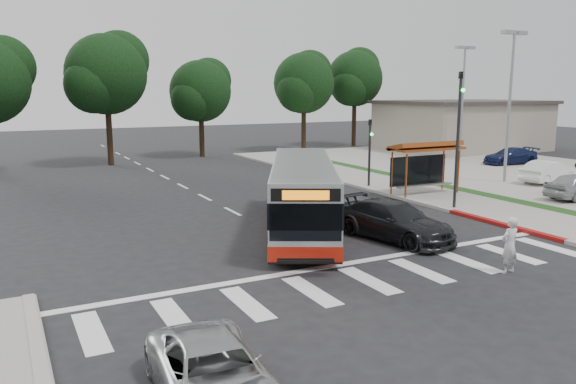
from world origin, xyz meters
TOP-DOWN VIEW (x-y plane):
  - ground at (0.00, 0.00)m, footprint 140.00×140.00m
  - sidewalk_east at (11.00, 8.00)m, footprint 4.00×40.00m
  - curb_east at (9.00, 8.00)m, footprint 0.30×40.00m
  - curb_east_red at (9.00, -2.00)m, footprint 0.32×6.00m
  - parking_lot at (23.00, 10.00)m, footprint 18.00×36.00m
  - commercial_building at (30.00, 22.00)m, footprint 14.00×10.00m
  - building_roof_cap at (30.00, 22.00)m, footprint 14.60×10.60m
  - crosswalk_ladder at (0.00, -5.00)m, footprint 18.00×2.60m
  - bus_shelter at (10.80, 5.10)m, footprint 4.20×1.60m
  - traffic_signal_ne_tall at (9.60, 1.49)m, footprint 0.18×0.37m
  - traffic_signal_ne_short at (9.60, 8.49)m, footprint 0.18×0.37m
  - lot_light_front at (18.00, 6.00)m, footprint 1.90×0.35m
  - lot_light_mid at (24.00, 16.00)m, footprint 1.90×0.35m
  - tree_ne_a at (16.08, 28.06)m, footprint 6.16×5.74m
  - tree_ne_b at (23.08, 30.06)m, footprint 6.16×5.74m
  - tree_north_a at (-1.92, 26.07)m, footprint 6.60×6.15m
  - tree_north_b at (6.07, 28.06)m, footprint 5.72×5.33m
  - transit_bus at (1.24, 1.40)m, footprint 7.17×10.72m
  - pedestrian at (4.30, -6.41)m, footprint 0.67×0.45m
  - dark_sedan at (3.63, -1.52)m, footprint 3.04×5.36m
  - silver_suv_south at (-6.48, -9.32)m, footprint 2.21×4.30m
  - parked_car_1 at (20.00, 4.46)m, footprint 4.25×1.93m
  - parked_car_3 at (25.03, 11.76)m, footprint 4.48×2.28m

SIDE VIEW (x-z plane):
  - ground at x=0.00m, z-range 0.00..0.00m
  - crosswalk_ladder at x=0.00m, z-range 0.00..0.01m
  - parking_lot at x=23.00m, z-range 0.00..0.10m
  - sidewalk_east at x=11.00m, z-range 0.00..0.12m
  - curb_east at x=9.00m, z-range 0.00..0.15m
  - curb_east_red at x=9.00m, z-range 0.00..0.15m
  - silver_suv_south at x=-6.48m, z-range 0.00..1.16m
  - parked_car_3 at x=25.03m, z-range 0.10..1.35m
  - dark_sedan at x=3.63m, z-range 0.00..1.46m
  - parked_car_1 at x=20.00m, z-range 0.10..1.45m
  - pedestrian at x=4.30m, z-range 0.00..1.79m
  - transit_bus at x=1.24m, z-range 0.00..2.81m
  - commercial_building at x=30.00m, z-range 0.00..4.40m
  - bus_shelter at x=10.80m, z-range 0.92..3.78m
  - traffic_signal_ne_short at x=9.60m, z-range 0.48..4.48m
  - traffic_signal_ne_tall at x=9.60m, z-range 0.63..7.13m
  - building_roof_cap at x=30.00m, z-range 4.40..4.70m
  - tree_north_b at x=6.07m, z-range 1.45..9.88m
  - lot_light_front at x=18.00m, z-range 1.40..10.41m
  - lot_light_mid at x=24.00m, z-range 1.40..10.41m
  - tree_ne_a at x=16.08m, z-range 1.74..11.04m
  - tree_ne_b at x=23.08m, z-range 1.91..11.93m
  - tree_north_a at x=-1.92m, z-range 1.84..12.01m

